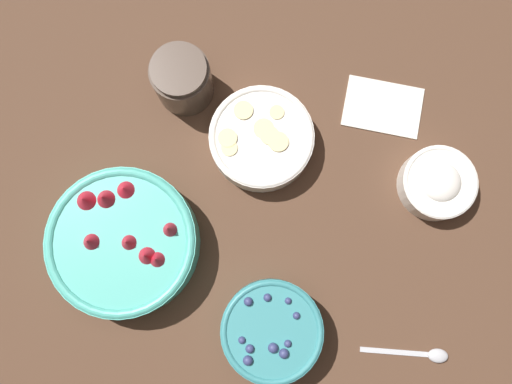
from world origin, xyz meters
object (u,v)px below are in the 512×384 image
object	(u,v)px
jar_chocolate	(183,80)
bowl_cream	(438,183)
bowl_strawberries	(123,242)
bowl_bananas	(261,139)
bowl_blueberries	(271,330)

from	to	relation	value
jar_chocolate	bowl_cream	bearing A→B (deg)	167.45
bowl_strawberries	bowl_bananas	xyz separation A→B (m)	(-0.18, -0.20, -0.01)
bowl_blueberries	bowl_cream	xyz separation A→B (m)	(-0.23, -0.27, -0.01)
bowl_blueberries	bowl_strawberries	bearing A→B (deg)	-20.77
bowl_blueberries	bowl_cream	world-z (taller)	bowl_blueberries
bowl_bananas	bowl_blueberries	bearing A→B (deg)	102.29
bowl_strawberries	bowl_blueberries	xyz separation A→B (m)	(-0.25, 0.09, -0.00)
bowl_cream	jar_chocolate	size ratio (longest dim) A/B	1.24
bowl_strawberries	bowl_bananas	world-z (taller)	bowl_strawberries
bowl_cream	jar_chocolate	bearing A→B (deg)	-12.55
bowl_blueberries	bowl_cream	distance (m)	0.35
bowl_strawberries	bowl_cream	size ratio (longest dim) A/B	1.94
bowl_blueberries	bowl_bananas	bearing A→B (deg)	-77.71
bowl_cream	jar_chocolate	xyz separation A→B (m)	(0.44, -0.10, 0.02)
bowl_strawberries	jar_chocolate	distance (m)	0.28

